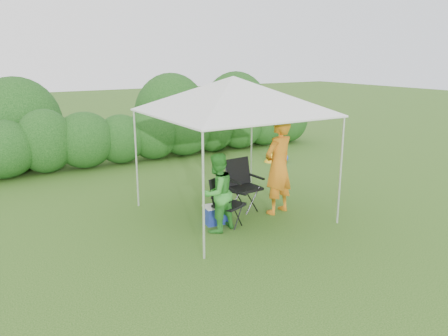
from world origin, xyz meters
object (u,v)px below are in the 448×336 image
cooler (216,214)px  woman (217,193)px  man (278,166)px  canopy (233,95)px  chair_right (242,181)px  chair_left (225,198)px

cooler → woman: bearing=-109.4°
woman → cooler: (0.16, 0.33, -0.56)m
cooler → man: bearing=0.9°
canopy → chair_right: bearing=28.8°
chair_left → man: (1.28, 0.01, 0.48)m
canopy → woman: canopy is taller
canopy → chair_left: 2.02m
chair_right → man: man is taller
canopy → chair_right: 1.90m
woman → chair_left: bearing=-164.4°
man → woman: (-1.58, -0.20, -0.27)m
chair_right → chair_left: chair_right is taller
chair_right → cooler: 1.13m
man → woman: bearing=-6.8°
chair_right → chair_left: (-0.79, -0.61, -0.08)m
chair_left → man: bearing=-22.0°
chair_right → man: 0.87m
canopy → woman: 1.96m
chair_left → woman: 0.41m
chair_right → cooler: (-0.93, -0.47, -0.42)m
canopy → cooler: (-0.57, -0.27, -2.27)m
chair_left → man: 1.37m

